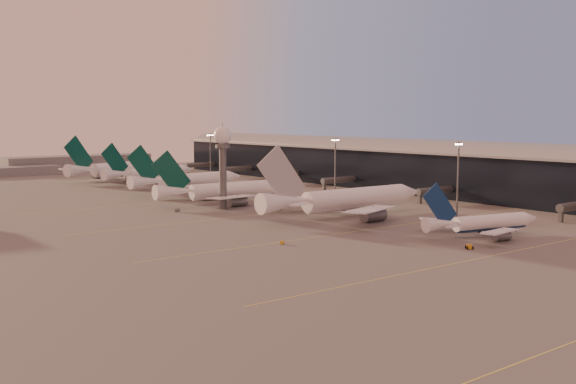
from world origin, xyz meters
TOP-DOWN VIEW (x-y plane):
  - ground at (0.00, 0.00)m, footprint 700.00×700.00m
  - taxiway_markings at (30.00, 56.00)m, footprint 180.00×185.25m
  - terminal at (107.88, 110.09)m, footprint 57.00×362.00m
  - radar_tower at (5.00, 120.00)m, footprint 6.40×6.40m
  - mast_b at (55.00, 55.00)m, footprint 3.60×0.56m
  - mast_c at (50.00, 110.00)m, footprint 3.60×0.56m
  - mast_d at (48.00, 200.00)m, footprint 3.60×0.56m
  - distant_horizon at (2.62, 325.14)m, footprint 165.00×37.50m
  - narrowbody_mid at (31.48, 27.54)m, footprint 39.53×31.21m
  - widebody_white at (27.10, 78.46)m, footprint 70.04×56.11m
  - greentail_a at (13.70, 133.10)m, footprint 57.93×46.71m
  - greentail_b at (22.49, 176.08)m, footprint 59.37×47.76m
  - greentail_c at (27.46, 223.52)m, footprint 56.73×45.27m
  - greentail_d at (22.40, 253.31)m, footprint 63.41×50.35m
  - gsv_tug_mid at (13.62, 18.40)m, footprint 4.52×4.16m
  - gsv_truck_b at (55.91, 50.07)m, footprint 5.42×2.66m
  - gsv_truck_c at (-19.38, 52.36)m, footprint 4.78×3.97m
  - gsv_catering_b at (54.46, 60.90)m, footprint 5.51×3.18m
  - gsv_tug_far at (19.27, 104.97)m, footprint 3.52×3.47m
  - gsv_truck_d at (-12.42, 123.00)m, footprint 3.43×6.52m
  - gsv_tug_hangar at (55.21, 158.71)m, footprint 4.07×2.99m

SIDE VIEW (x-z plane):
  - ground at x=0.00m, z-range 0.00..0.00m
  - taxiway_markings at x=30.00m, z-range 0.00..0.02m
  - gsv_tug_far at x=19.27m, z-range 0.01..0.90m
  - gsv_tug_hangar at x=55.21m, z-range 0.02..1.06m
  - gsv_tug_mid at x=13.62m, z-range 0.02..1.13m
  - gsv_truck_c at x=-19.38m, z-range 0.02..1.89m
  - gsv_truck_b at x=55.91m, z-range 0.02..2.12m
  - gsv_truck_d at x=-12.42m, z-range 0.03..2.53m
  - gsv_catering_b at x=54.46m, z-range 0.00..4.26m
  - narrowbody_mid at x=31.48m, z-range -4.66..11.00m
  - greentail_c at x=27.46m, z-range -6.79..14.20m
  - greentail_a at x=13.70m, z-range -6.80..14.23m
  - greentail_b at x=22.49m, z-range -6.98..14.60m
  - distant_horizon at x=2.62m, z-range -0.61..8.39m
  - greentail_d at x=22.40m, z-range -7.75..16.21m
  - widebody_white at x=27.10m, z-range -8.05..16.59m
  - terminal at x=107.88m, z-range -1.00..22.04m
  - mast_b at x=55.00m, z-range 1.24..26.24m
  - mast_c at x=50.00m, z-range 1.24..26.24m
  - mast_d at x=48.00m, z-range 1.24..26.24m
  - radar_tower at x=5.00m, z-range 5.40..36.50m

